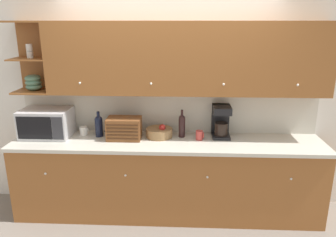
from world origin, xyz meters
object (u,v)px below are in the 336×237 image
(bread_box, at_px, (124,128))
(mug, at_px, (200,135))
(fruit_basket, at_px, (159,132))
(second_wine_bottle, at_px, (182,125))
(mug_blue_second, at_px, (84,131))
(wine_bottle, at_px, (99,125))
(microwave, at_px, (47,123))
(coffee_maker, at_px, (221,121))

(bread_box, bearing_deg, mug, 0.77)
(fruit_basket, distance_m, second_wine_bottle, 0.28)
(mug_blue_second, relative_size, wine_bottle, 0.34)
(microwave, xyz_separation_m, mug_blue_second, (0.41, 0.06, -0.11))
(wine_bottle, xyz_separation_m, bread_box, (0.31, -0.07, -0.01))
(coffee_maker, bearing_deg, microwave, -177.25)
(wine_bottle, distance_m, coffee_maker, 1.42)
(fruit_basket, bearing_deg, bread_box, -168.11)
(mug_blue_second, bearing_deg, fruit_basket, -1.72)
(microwave, xyz_separation_m, coffee_maker, (2.03, 0.10, 0.03))
(microwave, height_order, bread_box, microwave)
(microwave, height_order, coffee_maker, coffee_maker)
(bread_box, distance_m, fruit_basket, 0.41)
(wine_bottle, relative_size, second_wine_bottle, 0.92)
(mug_blue_second, distance_m, second_wine_bottle, 1.17)
(wine_bottle, height_order, second_wine_bottle, second_wine_bottle)
(microwave, bearing_deg, coffee_maker, 2.75)
(wine_bottle, relative_size, fruit_basket, 0.98)
(wine_bottle, bearing_deg, second_wine_bottle, 1.68)
(mug_blue_second, bearing_deg, coffee_maker, 1.18)
(mug_blue_second, bearing_deg, microwave, -171.16)
(fruit_basket, bearing_deg, mug, -8.82)
(fruit_basket, bearing_deg, mug_blue_second, 178.28)
(second_wine_bottle, xyz_separation_m, mug, (0.20, -0.09, -0.09))
(mug_blue_second, distance_m, mug, 1.37)
(mug_blue_second, xyz_separation_m, coffee_maker, (1.62, 0.03, 0.14))
(bread_box, xyz_separation_m, second_wine_bottle, (0.66, 0.10, 0.02))
(wine_bottle, height_order, bread_box, wine_bottle)
(mug, distance_m, coffee_maker, 0.32)
(mug_blue_second, bearing_deg, bread_box, -12.37)
(bread_box, xyz_separation_m, fruit_basket, (0.40, 0.08, -0.07))
(mug_blue_second, distance_m, coffee_maker, 1.62)
(microwave, distance_m, fruit_basket, 1.32)
(fruit_basket, height_order, coffee_maker, coffee_maker)
(second_wine_bottle, bearing_deg, mug, -23.19)
(bread_box, bearing_deg, wine_bottle, 167.18)
(second_wine_bottle, bearing_deg, wine_bottle, -178.32)
(coffee_maker, bearing_deg, second_wine_bottle, -174.28)
(microwave, xyz_separation_m, fruit_basket, (1.31, 0.04, -0.11))
(bread_box, relative_size, mug, 3.60)
(wine_bottle, bearing_deg, fruit_basket, 1.08)
(second_wine_bottle, relative_size, coffee_maker, 0.88)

